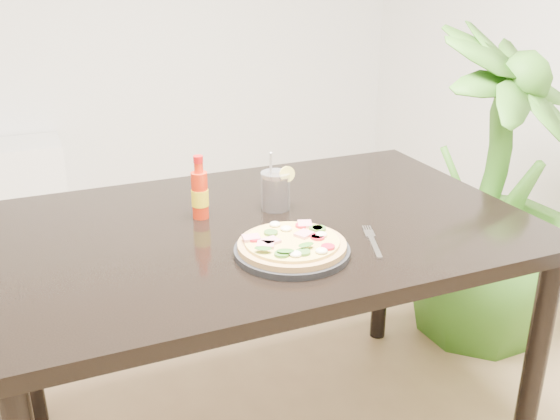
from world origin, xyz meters
name	(u,v)px	position (x,y,z in m)	size (l,w,h in m)	color
dining_table	(263,251)	(0.28, 0.02, 0.67)	(1.40, 0.90, 0.75)	black
plate	(292,251)	(0.27, -0.19, 0.76)	(0.28, 0.28, 0.02)	black
pizza	(292,243)	(0.27, -0.19, 0.78)	(0.26, 0.26, 0.03)	tan
hot_sauce_bottle	(200,194)	(0.13, 0.12, 0.82)	(0.05, 0.05, 0.17)	red
cola_cup	(275,191)	(0.35, 0.10, 0.80)	(0.09, 0.08, 0.17)	black
fork	(372,240)	(0.48, -0.20, 0.75)	(0.08, 0.18, 0.00)	silver
houseplant	(493,191)	(1.31, 0.30, 0.59)	(0.67, 0.67, 1.19)	#39771F
plant_pot	(478,304)	(1.31, 0.30, 0.11)	(0.28, 0.28, 0.22)	brown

